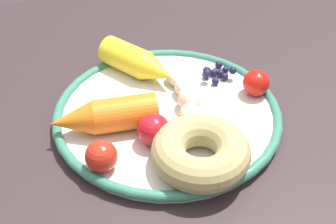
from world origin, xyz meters
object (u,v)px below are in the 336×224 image
object	(u,v)px
dining_table	(141,172)
tomato_mid	(155,129)
donut	(201,152)
tomato_far	(101,156)
plate	(168,114)
tomato_near	(256,83)
carrot_yellow	(139,63)
carrot_orange	(104,116)
blueberry_pile	(217,73)
banana	(186,100)

from	to	relation	value
dining_table	tomato_mid	size ratio (longest dim) A/B	32.28
donut	tomato_far	xyz separation A→B (m)	(-0.10, 0.05, -0.00)
plate	donut	size ratio (longest dim) A/B	2.65
plate	tomato_near	size ratio (longest dim) A/B	8.17
donut	carrot_yellow	bearing A→B (deg)	83.82
tomato_mid	tomato_far	bearing A→B (deg)	-173.11
carrot_orange	blueberry_pile	bearing A→B (deg)	8.00
tomato_far	plate	bearing A→B (deg)	23.57
dining_table	carrot_yellow	distance (m)	0.15
banana	tomato_mid	distance (m)	0.07
dining_table	tomato_far	size ratio (longest dim) A/B	34.60
banana	dining_table	bearing A→B (deg)	174.83
tomato_mid	tomato_far	xyz separation A→B (m)	(-0.07, -0.01, -0.00)
plate	donut	world-z (taller)	donut
dining_table	plate	xyz separation A→B (m)	(0.04, -0.00, 0.09)
plate	tomato_near	bearing A→B (deg)	-11.34
plate	tomato_mid	bearing A→B (deg)	-134.83
plate	tomato_far	xyz separation A→B (m)	(-0.11, -0.05, 0.02)
donut	tomato_far	distance (m)	0.11
dining_table	tomato_far	bearing A→B (deg)	-144.05
dining_table	donut	distance (m)	0.15
tomato_mid	tomato_far	world-z (taller)	tomato_mid
plate	blueberry_pile	bearing A→B (deg)	19.10
blueberry_pile	tomato_near	bearing A→B (deg)	-69.00
carrot_yellow	tomato_far	size ratio (longest dim) A/B	3.47
dining_table	plate	size ratio (longest dim) A/B	4.27
tomato_near	blueberry_pile	bearing A→B (deg)	111.00
blueberry_pile	tomato_near	size ratio (longest dim) A/B	1.31
carrot_orange	tomato_far	bearing A→B (deg)	-116.59
dining_table	blueberry_pile	xyz separation A→B (m)	(0.14, 0.03, 0.10)
tomato_near	plate	bearing A→B (deg)	168.66
dining_table	tomato_mid	bearing A→B (deg)	-86.58
blueberry_pile	tomato_far	xyz separation A→B (m)	(-0.21, -0.08, 0.01)
tomato_mid	tomato_far	distance (m)	0.07
blueberry_pile	carrot_yellow	bearing A→B (deg)	147.70
banana	tomato_far	xyz separation A→B (m)	(-0.13, -0.04, 0.01)
plate	banana	world-z (taller)	banana
dining_table	carrot_orange	world-z (taller)	carrot_orange
donut	blueberry_pile	xyz separation A→B (m)	(0.11, 0.13, -0.01)
carrot_orange	donut	distance (m)	0.12
carrot_orange	blueberry_pile	size ratio (longest dim) A/B	2.86
carrot_orange	carrot_yellow	distance (m)	0.12
dining_table	carrot_yellow	size ratio (longest dim) A/B	9.96
tomato_near	tomato_far	distance (m)	0.23
carrot_orange	donut	size ratio (longest dim) A/B	1.22
carrot_orange	banana	bearing A→B (deg)	-6.95
carrot_orange	tomato_far	world-z (taller)	carrot_orange
dining_table	banana	world-z (taller)	banana
dining_table	tomato_mid	distance (m)	0.12
banana	blueberry_pile	bearing A→B (deg)	27.11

